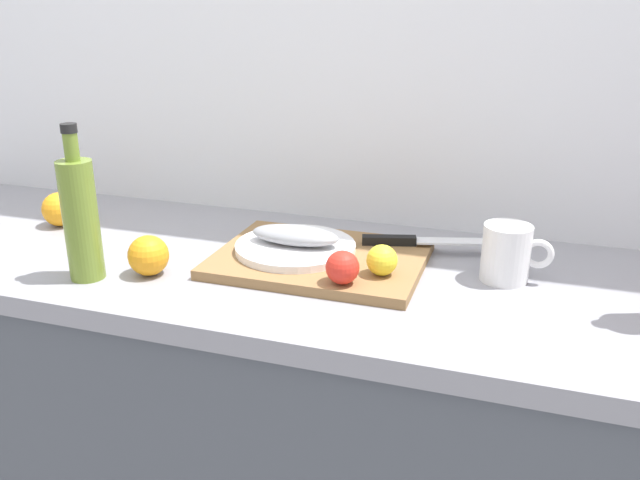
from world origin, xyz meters
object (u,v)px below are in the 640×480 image
white_plate (295,247)px  lemon_0 (382,260)px  chef_knife (415,241)px  cutting_board (320,259)px  fish_fillet (295,235)px  coffee_mug_0 (507,253)px  olive_oil_bottle (81,217)px  orange_0 (148,255)px

white_plate → lemon_0: lemon_0 is taller
white_plate → chef_knife: (0.22, 0.11, 0.00)m
cutting_board → fish_fillet: (-0.05, 0.00, 0.04)m
cutting_board → chef_knife: size_ratio=1.41×
white_plate → chef_knife: bearing=26.1°
cutting_board → white_plate: 0.06m
cutting_board → lemon_0: lemon_0 is taller
cutting_board → coffee_mug_0: 0.36m
fish_fillet → olive_oil_bottle: 0.40m
lemon_0 → coffee_mug_0: 0.23m
lemon_0 → olive_oil_bottle: size_ratio=0.20×
white_plate → lemon_0: size_ratio=4.22×
fish_fillet → orange_0: 0.29m
white_plate → coffee_mug_0: bearing=4.2°
chef_knife → olive_oil_bottle: olive_oil_bottle is taller
fish_fillet → cutting_board: bearing=-3.1°
fish_fillet → orange_0: orange_0 is taller
fish_fillet → lemon_0: lemon_0 is taller
cutting_board → coffee_mug_0: (0.35, 0.03, 0.04)m
lemon_0 → coffee_mug_0: size_ratio=0.44×
cutting_board → orange_0: bearing=-152.4°
white_plate → olive_oil_bottle: bearing=-149.0°
fish_fillet → orange_0: (-0.24, -0.16, -0.01)m
cutting_board → olive_oil_bottle: bearing=-152.9°
cutting_board → chef_knife: 0.20m
coffee_mug_0 → olive_oil_bottle: bearing=-162.6°
orange_0 → fish_fillet: bearing=33.1°
lemon_0 → fish_fillet: bearing=161.6°
chef_knife → coffee_mug_0: (0.18, -0.08, 0.02)m
cutting_board → fish_fillet: bearing=176.9°
olive_oil_bottle → orange_0: bearing=25.6°
cutting_board → lemon_0: size_ratio=7.10×
olive_oil_bottle → coffee_mug_0: (0.75, 0.23, -0.07)m
fish_fillet → olive_oil_bottle: (-0.34, -0.20, 0.07)m
lemon_0 → orange_0: (-0.43, -0.09, -0.01)m
chef_knife → lemon_0: size_ratio=5.02×
chef_knife → orange_0: 0.53m
coffee_mug_0 → orange_0: size_ratio=1.66×
chef_knife → olive_oil_bottle: 0.65m
white_plate → orange_0: (-0.24, -0.16, 0.01)m
coffee_mug_0 → white_plate: bearing=-175.8°
cutting_board → fish_fillet: size_ratio=2.24×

